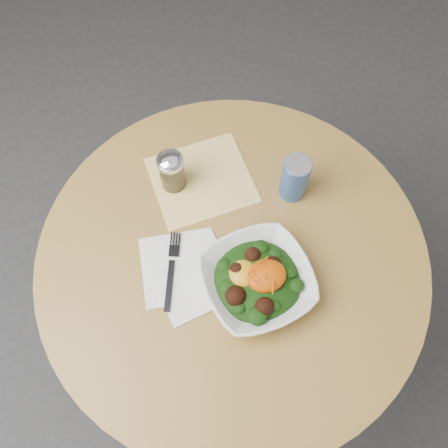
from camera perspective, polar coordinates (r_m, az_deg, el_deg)
name	(u,v)px	position (r m, az deg, el deg)	size (l,w,h in m)	color
ground	(229,333)	(1.86, 0.59, -12.38)	(6.00, 6.00, 0.00)	#2F2F32
table	(231,284)	(1.33, 0.82, -6.85)	(0.90, 0.90, 0.75)	black
cloth_napkin	(202,180)	(1.23, -2.58, 5.04)	(0.23, 0.22, 0.00)	#EEA90C
paper_napkins	(187,272)	(1.13, -4.26, -5.53)	(0.22, 0.23, 0.00)	white
salad_bowl	(257,280)	(1.09, 3.83, -6.43)	(0.26, 0.26, 0.09)	white
fork	(172,268)	(1.13, -6.00, -5.03)	(0.09, 0.18, 0.00)	black
spice_shaker	(172,171)	(1.18, -6.00, 6.02)	(0.06, 0.06, 0.11)	silver
beverage_can	(295,178)	(1.17, 8.10, 5.21)	(0.06, 0.06, 0.12)	navy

